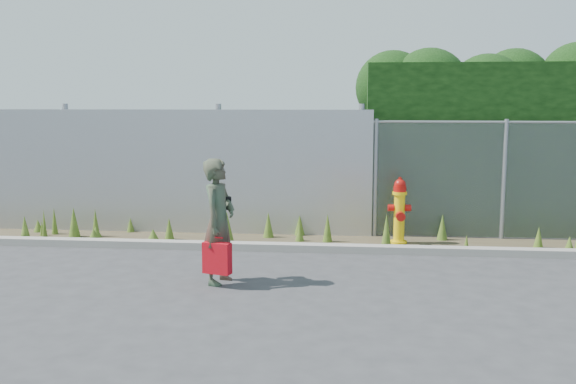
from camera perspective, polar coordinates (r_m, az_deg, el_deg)
The scene contains 10 objects.
ground at distance 8.39m, azimuth 1.09°, elevation -8.16°, with size 80.00×80.00×0.00m, color #353537.
curb at distance 10.11m, azimuth 1.92°, elevation -4.98°, with size 16.00×0.22×0.12m, color gray.
weed_strip at distance 10.75m, azimuth -0.30°, elevation -3.82°, with size 16.00×1.31×0.55m.
corrugated_fence at distance 11.77m, azimuth -13.62°, elevation 1.80°, with size 8.50×0.21×2.30m.
chainlink_fence at distance 11.68m, azimuth 23.66°, elevation 0.94°, with size 6.50×0.07×2.05m.
hedge at distance 12.69m, azimuth 23.49°, elevation 5.62°, with size 7.51×1.99×3.51m.
fire_hydrant at distance 10.68m, azimuth 9.87°, elevation -1.77°, with size 0.37×0.33×1.11m.
woman at distance 8.31m, azimuth -6.17°, elevation -2.60°, with size 0.59×0.39×1.63m, color #106B45.
red_tote_bag at distance 8.20m, azimuth -6.32°, elevation -5.85°, with size 0.36×0.13×0.47m.
black_shoulder_bag at distance 8.50m, azimuth -5.89°, elevation -1.00°, with size 0.23×0.10×0.17m.
Camera 1 is at (0.65, -8.03, 2.36)m, focal length 40.00 mm.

